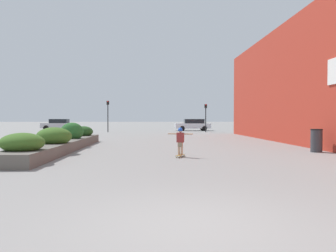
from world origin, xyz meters
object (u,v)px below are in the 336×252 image
skateboard (180,155)px  car_center_right (193,125)px  car_leftmost (58,124)px  traffic_light_right (206,113)px  skateboarder (180,138)px  car_center_left (272,125)px  trash_bin (316,140)px  traffic_light_left (108,111)px

skateboard → car_center_right: 29.11m
car_leftmost → traffic_light_right: traffic_light_right is taller
skateboarder → car_leftmost: (-13.45, 29.73, 0.03)m
skateboard → car_center_left: 31.55m
skateboard → skateboarder: bearing=0.0°
car_leftmost → car_center_right: same height
trash_bin → car_leftmost: bearing=125.5°
skateboarder → trash_bin: skateboarder is taller
traffic_light_left → skateboarder: bearing=-75.6°
skateboarder → car_center_left: size_ratio=0.25×
traffic_light_left → traffic_light_right: size_ratio=1.11×
car_leftmost → car_center_left: size_ratio=0.90×
skateboard → car_center_left: (14.20, 28.17, 0.71)m
skateboarder → traffic_light_left: 25.59m
trash_bin → traffic_light_left: (-12.94, 23.06, 1.91)m
trash_bin → car_center_left: (7.62, 26.50, 0.23)m
skateboarder → trash_bin: 6.79m
skateboarder → skateboard: bearing=0.0°
car_center_left → traffic_light_left: bearing=99.5°
traffic_light_right → car_center_left: bearing=21.2°
car_center_left → car_center_right: 10.17m
skateboard → traffic_light_left: traffic_light_left is taller
traffic_light_right → car_center_right: bearing=103.1°
skateboard → car_center_left: size_ratio=0.18×
car_center_right → skateboard: bearing=172.0°
car_center_right → skateboarder: bearing=172.0°
skateboard → traffic_light_right: 25.20m
car_center_left → traffic_light_left: size_ratio=1.26×
trash_bin → car_leftmost: car_leftmost is taller
car_leftmost → traffic_light_right: size_ratio=1.26×
skateboard → traffic_light_left: 25.65m
traffic_light_left → car_center_right: bearing=21.5°
skateboarder → trash_bin: bearing=34.6°
traffic_light_left → traffic_light_right: 11.39m
trash_bin → car_center_left: size_ratio=0.24×
car_center_right → traffic_light_left: 11.30m
skateboard → skateboarder: size_ratio=0.72×
skateboarder → traffic_light_left: bearing=124.8°
skateboard → traffic_light_right: traffic_light_right is taller
trash_bin → traffic_light_right: bearing=93.9°
car_leftmost → traffic_light_left: traffic_light_left is taller
skateboarder → car_center_right: car_center_right is taller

